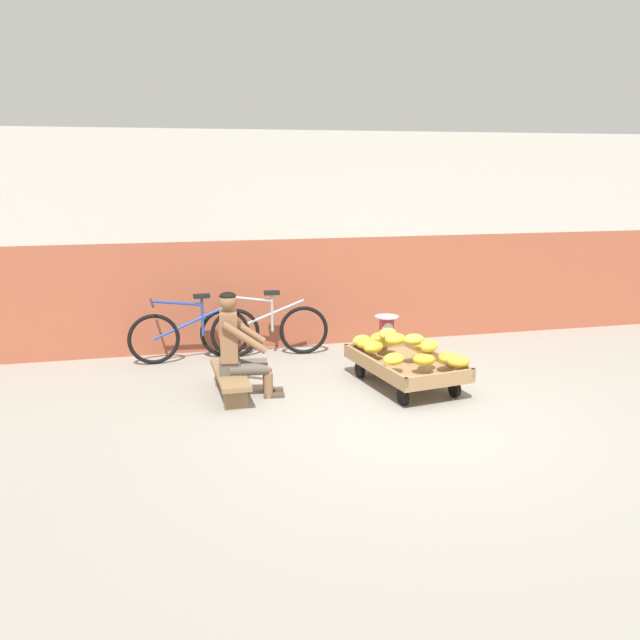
{
  "coord_description": "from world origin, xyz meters",
  "views": [
    {
      "loc": [
        -2.3,
        -5.62,
        2.41
      ],
      "look_at": [
        -0.58,
        1.39,
        0.75
      ],
      "focal_mm": 37.58,
      "sensor_mm": 36.0,
      "label": 1
    }
  ],
  "objects_px": {
    "weighing_scale": "(387,327)",
    "shopping_bag": "(402,364)",
    "low_bench": "(230,379)",
    "bicycle_far_left": "(264,329)",
    "banana_cart": "(405,366)",
    "vendor_seated": "(238,345)",
    "plastic_crate": "(386,350)",
    "bicycle_near_left": "(195,334)"
  },
  "relations": [
    {
      "from": "banana_cart",
      "to": "bicycle_near_left",
      "type": "xyz_separation_m",
      "value": [
        -2.21,
        1.61,
        0.11
      ]
    },
    {
      "from": "vendor_seated",
      "to": "plastic_crate",
      "type": "bearing_deg",
      "value": 23.48
    },
    {
      "from": "plastic_crate",
      "to": "bicycle_far_left",
      "type": "xyz_separation_m",
      "value": [
        -1.44,
        0.65,
        0.2
      ]
    },
    {
      "from": "plastic_crate",
      "to": "shopping_bag",
      "type": "xyz_separation_m",
      "value": [
        0.02,
        -0.51,
        -0.03
      ]
    },
    {
      "from": "plastic_crate",
      "to": "shopping_bag",
      "type": "bearing_deg",
      "value": -88.01
    },
    {
      "from": "banana_cart",
      "to": "shopping_bag",
      "type": "distance_m",
      "value": 0.51
    },
    {
      "from": "low_bench",
      "to": "bicycle_near_left",
      "type": "xyz_separation_m",
      "value": [
        -0.28,
        1.46,
        0.15
      ]
    },
    {
      "from": "bicycle_near_left",
      "to": "low_bench",
      "type": "bearing_deg",
      "value": -79.22
    },
    {
      "from": "banana_cart",
      "to": "weighing_scale",
      "type": "height_order",
      "value": "weighing_scale"
    },
    {
      "from": "low_bench",
      "to": "shopping_bag",
      "type": "xyz_separation_m",
      "value": [
        2.07,
        0.33,
        -0.08
      ]
    },
    {
      "from": "plastic_crate",
      "to": "banana_cart",
      "type": "bearing_deg",
      "value": -96.91
    },
    {
      "from": "shopping_bag",
      "to": "weighing_scale",
      "type": "bearing_deg",
      "value": 92.0
    },
    {
      "from": "weighing_scale",
      "to": "shopping_bag",
      "type": "bearing_deg",
      "value": -88.0
    },
    {
      "from": "low_bench",
      "to": "plastic_crate",
      "type": "distance_m",
      "value": 2.22
    },
    {
      "from": "weighing_scale",
      "to": "low_bench",
      "type": "bearing_deg",
      "value": -157.67
    },
    {
      "from": "bicycle_far_left",
      "to": "low_bench",
      "type": "bearing_deg",
      "value": -112.28
    },
    {
      "from": "plastic_crate",
      "to": "bicycle_far_left",
      "type": "distance_m",
      "value": 1.59
    },
    {
      "from": "banana_cart",
      "to": "low_bench",
      "type": "bearing_deg",
      "value": 175.77
    },
    {
      "from": "bicycle_near_left",
      "to": "vendor_seated",
      "type": "bearing_deg",
      "value": -76.05
    },
    {
      "from": "plastic_crate",
      "to": "weighing_scale",
      "type": "bearing_deg",
      "value": -90.0
    },
    {
      "from": "low_bench",
      "to": "shopping_bag",
      "type": "height_order",
      "value": "low_bench"
    },
    {
      "from": "weighing_scale",
      "to": "bicycle_near_left",
      "type": "bearing_deg",
      "value": 165.08
    },
    {
      "from": "vendor_seated",
      "to": "plastic_crate",
      "type": "distance_m",
      "value": 2.18
    },
    {
      "from": "plastic_crate",
      "to": "bicycle_far_left",
      "type": "relative_size",
      "value": 0.22
    },
    {
      "from": "vendor_seated",
      "to": "shopping_bag",
      "type": "xyz_separation_m",
      "value": [
        1.98,
        0.34,
        -0.45
      ]
    },
    {
      "from": "low_bench",
      "to": "bicycle_near_left",
      "type": "distance_m",
      "value": 1.5
    },
    {
      "from": "vendor_seated",
      "to": "bicycle_far_left",
      "type": "relative_size",
      "value": 0.69
    },
    {
      "from": "bicycle_far_left",
      "to": "plastic_crate",
      "type": "bearing_deg",
      "value": -24.29
    },
    {
      "from": "banana_cart",
      "to": "vendor_seated",
      "type": "bearing_deg",
      "value": 175.88
    },
    {
      "from": "banana_cart",
      "to": "plastic_crate",
      "type": "distance_m",
      "value": 1.0
    },
    {
      "from": "bicycle_far_left",
      "to": "shopping_bag",
      "type": "xyz_separation_m",
      "value": [
        1.46,
        -1.16,
        -0.23
      ]
    },
    {
      "from": "weighing_scale",
      "to": "shopping_bag",
      "type": "height_order",
      "value": "weighing_scale"
    },
    {
      "from": "low_bench",
      "to": "shopping_bag",
      "type": "distance_m",
      "value": 2.1
    },
    {
      "from": "bicycle_near_left",
      "to": "bicycle_far_left",
      "type": "relative_size",
      "value": 1.0
    },
    {
      "from": "vendor_seated",
      "to": "plastic_crate",
      "type": "height_order",
      "value": "vendor_seated"
    },
    {
      "from": "weighing_scale",
      "to": "bicycle_near_left",
      "type": "relative_size",
      "value": 0.18
    },
    {
      "from": "low_bench",
      "to": "plastic_crate",
      "type": "relative_size",
      "value": 3.08
    },
    {
      "from": "low_bench",
      "to": "bicycle_far_left",
      "type": "relative_size",
      "value": 0.67
    },
    {
      "from": "bicycle_far_left",
      "to": "vendor_seated",
      "type": "bearing_deg",
      "value": -109.24
    },
    {
      "from": "banana_cart",
      "to": "vendor_seated",
      "type": "distance_m",
      "value": 1.88
    },
    {
      "from": "vendor_seated",
      "to": "shopping_bag",
      "type": "height_order",
      "value": "vendor_seated"
    },
    {
      "from": "bicycle_far_left",
      "to": "banana_cart",
      "type": "bearing_deg",
      "value": -51.1
    }
  ]
}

